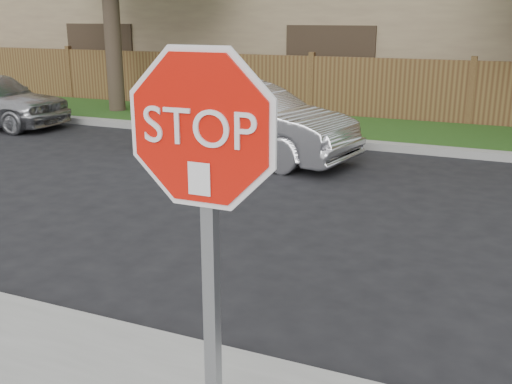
% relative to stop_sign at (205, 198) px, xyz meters
% --- Properties ---
extents(ground, '(90.00, 90.00, 0.00)m').
position_rel_stop_sign_xyz_m(ground, '(0.18, 1.48, -1.83)').
color(ground, black).
rests_on(ground, ground).
extents(far_curb, '(70.00, 0.30, 0.15)m').
position_rel_stop_sign_xyz_m(far_curb, '(0.18, 9.63, -1.75)').
color(far_curb, gray).
rests_on(far_curb, ground).
extents(grass_strip, '(70.00, 3.00, 0.12)m').
position_rel_stop_sign_xyz_m(grass_strip, '(0.18, 11.28, -1.77)').
color(grass_strip, '#1E4714').
rests_on(grass_strip, ground).
extents(fence, '(70.00, 0.12, 1.60)m').
position_rel_stop_sign_xyz_m(fence, '(0.18, 12.88, -1.03)').
color(fence, '#51321C').
rests_on(fence, ground).
extents(stop_sign, '(1.01, 0.13, 2.55)m').
position_rel_stop_sign_xyz_m(stop_sign, '(0.00, 0.00, 0.00)').
color(stop_sign, gray).
rests_on(stop_sign, sidewalk_near).
extents(sedan_left, '(4.49, 2.22, 1.42)m').
position_rel_stop_sign_xyz_m(sedan_left, '(-3.43, 7.87, -1.12)').
color(sedan_left, '#BBBABF').
rests_on(sedan_left, ground).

